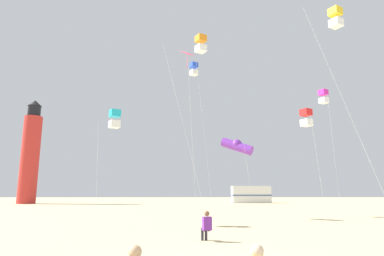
{
  "coord_description": "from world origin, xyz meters",
  "views": [
    {
      "loc": [
        -0.96,
        -7.71,
        1.93
      ],
      "look_at": [
        -0.71,
        9.43,
        5.21
      ],
      "focal_mm": 30.94,
      "sensor_mm": 36.0,
      "label": 1
    }
  ],
  "objects_px": {
    "kite_flyer_standing": "(206,225)",
    "kite_diamond_rainbow": "(188,61)",
    "kite_tube_violet": "(237,146)",
    "kite_box_scarlet": "(306,118)",
    "lighthouse_distant": "(30,154)",
    "kite_box_orange": "(201,44)",
    "kite_box_magenta": "(323,97)",
    "rv_van_white": "(251,194)",
    "kite_box_blue": "(194,69)",
    "kite_box_cyan": "(115,119)",
    "kite_box_gold": "(336,18)"
  },
  "relations": [
    {
      "from": "kite_flyer_standing",
      "to": "kite_diamond_rainbow",
      "type": "xyz_separation_m",
      "value": [
        -0.76,
        9.72,
        10.88
      ]
    },
    {
      "from": "kite_tube_violet",
      "to": "kite_diamond_rainbow",
      "type": "bearing_deg",
      "value": -162.79
    },
    {
      "from": "kite_box_scarlet",
      "to": "lighthouse_distant",
      "type": "bearing_deg",
      "value": 135.79
    },
    {
      "from": "kite_box_orange",
      "to": "kite_box_scarlet",
      "type": "height_order",
      "value": "kite_box_orange"
    },
    {
      "from": "kite_box_magenta",
      "to": "rv_van_white",
      "type": "xyz_separation_m",
      "value": [
        -0.5,
        30.51,
        -8.22
      ]
    },
    {
      "from": "kite_diamond_rainbow",
      "to": "kite_box_blue",
      "type": "bearing_deg",
      "value": 83.42
    },
    {
      "from": "kite_box_orange",
      "to": "kite_tube_violet",
      "type": "height_order",
      "value": "kite_box_orange"
    },
    {
      "from": "kite_box_cyan",
      "to": "kite_tube_violet",
      "type": "distance_m",
      "value": 9.29
    },
    {
      "from": "lighthouse_distant",
      "to": "rv_van_white",
      "type": "height_order",
      "value": "lighthouse_distant"
    },
    {
      "from": "kite_box_cyan",
      "to": "kite_box_blue",
      "type": "bearing_deg",
      "value": 57.04
    },
    {
      "from": "kite_diamond_rainbow",
      "to": "kite_box_cyan",
      "type": "relative_size",
      "value": 1.77
    },
    {
      "from": "kite_tube_violet",
      "to": "kite_box_scarlet",
      "type": "relative_size",
      "value": 0.82
    },
    {
      "from": "kite_box_magenta",
      "to": "kite_box_cyan",
      "type": "bearing_deg",
      "value": -159.49
    },
    {
      "from": "kite_box_blue",
      "to": "kite_box_orange",
      "type": "relative_size",
      "value": 1.1
    },
    {
      "from": "kite_flyer_standing",
      "to": "kite_box_scarlet",
      "type": "xyz_separation_m",
      "value": [
        7.1,
        7.67,
        6.08
      ]
    },
    {
      "from": "kite_diamond_rainbow",
      "to": "kite_box_cyan",
      "type": "height_order",
      "value": "kite_diamond_rainbow"
    },
    {
      "from": "kite_flyer_standing",
      "to": "kite_box_magenta",
      "type": "bearing_deg",
      "value": -146.5
    },
    {
      "from": "kite_box_magenta",
      "to": "kite_box_scarlet",
      "type": "bearing_deg",
      "value": -124.24
    },
    {
      "from": "kite_box_magenta",
      "to": "kite_tube_violet",
      "type": "distance_m",
      "value": 8.92
    },
    {
      "from": "kite_box_gold",
      "to": "kite_box_orange",
      "type": "height_order",
      "value": "kite_box_gold"
    },
    {
      "from": "kite_box_cyan",
      "to": "kite_diamond_rainbow",
      "type": "bearing_deg",
      "value": 33.0
    },
    {
      "from": "kite_box_cyan",
      "to": "rv_van_white",
      "type": "distance_m",
      "value": 39.83
    },
    {
      "from": "kite_diamond_rainbow",
      "to": "kite_box_magenta",
      "type": "height_order",
      "value": "kite_diamond_rainbow"
    },
    {
      "from": "kite_diamond_rainbow",
      "to": "kite_box_scarlet",
      "type": "bearing_deg",
      "value": -14.59
    },
    {
      "from": "kite_box_scarlet",
      "to": "lighthouse_distant",
      "type": "relative_size",
      "value": 0.43
    },
    {
      "from": "kite_box_blue",
      "to": "kite_tube_violet",
      "type": "distance_m",
      "value": 8.94
    },
    {
      "from": "kite_box_gold",
      "to": "kite_box_orange",
      "type": "relative_size",
      "value": 1.02
    },
    {
      "from": "kite_box_blue",
      "to": "kite_box_orange",
      "type": "height_order",
      "value": "kite_box_blue"
    },
    {
      "from": "kite_box_magenta",
      "to": "kite_box_scarlet",
      "type": "distance_m",
      "value": 6.72
    },
    {
      "from": "kite_flyer_standing",
      "to": "kite_box_scarlet",
      "type": "height_order",
      "value": "kite_box_scarlet"
    },
    {
      "from": "kite_box_gold",
      "to": "lighthouse_distant",
      "type": "bearing_deg",
      "value": 133.07
    },
    {
      "from": "kite_box_magenta",
      "to": "kite_box_scarlet",
      "type": "height_order",
      "value": "kite_box_magenta"
    },
    {
      "from": "kite_diamond_rainbow",
      "to": "kite_box_magenta",
      "type": "bearing_deg",
      "value": 14.72
    },
    {
      "from": "kite_box_blue",
      "to": "kite_tube_violet",
      "type": "xyz_separation_m",
      "value": [
        3.13,
        -3.8,
        -7.46
      ]
    },
    {
      "from": "kite_diamond_rainbow",
      "to": "kite_box_orange",
      "type": "distance_m",
      "value": 2.97
    },
    {
      "from": "kite_box_blue",
      "to": "kite_box_cyan",
      "type": "relative_size",
      "value": 1.91
    },
    {
      "from": "lighthouse_distant",
      "to": "kite_box_cyan",
      "type": "bearing_deg",
      "value": -57.98
    },
    {
      "from": "kite_tube_violet",
      "to": "lighthouse_distant",
      "type": "relative_size",
      "value": 0.35
    },
    {
      "from": "rv_van_white",
      "to": "kite_box_magenta",
      "type": "bearing_deg",
      "value": -90.18
    },
    {
      "from": "kite_flyer_standing",
      "to": "kite_box_gold",
      "type": "xyz_separation_m",
      "value": [
        7.74,
        3.78,
        11.09
      ]
    },
    {
      "from": "kite_box_gold",
      "to": "rv_van_white",
      "type": "bearing_deg",
      "value": 86.71
    },
    {
      "from": "kite_box_gold",
      "to": "kite_diamond_rainbow",
      "type": "bearing_deg",
      "value": 145.06
    },
    {
      "from": "kite_box_blue",
      "to": "kite_box_magenta",
      "type": "distance_m",
      "value": 11.31
    },
    {
      "from": "kite_box_gold",
      "to": "kite_tube_violet",
      "type": "xyz_separation_m",
      "value": [
        -4.8,
        7.08,
        -6.45
      ]
    },
    {
      "from": "kite_box_blue",
      "to": "rv_van_white",
      "type": "xyz_separation_m",
      "value": [
        10.19,
        28.52,
        -11.32
      ]
    },
    {
      "from": "kite_flyer_standing",
      "to": "kite_box_scarlet",
      "type": "relative_size",
      "value": 0.16
    },
    {
      "from": "kite_box_blue",
      "to": "kite_box_orange",
      "type": "distance_m",
      "value": 7.89
    },
    {
      "from": "kite_box_blue",
      "to": "kite_box_scarlet",
      "type": "xyz_separation_m",
      "value": [
        7.29,
        -7.0,
        -6.01
      ]
    },
    {
      "from": "kite_box_blue",
      "to": "kite_box_scarlet",
      "type": "distance_m",
      "value": 11.76
    },
    {
      "from": "kite_box_cyan",
      "to": "kite_box_scarlet",
      "type": "relative_size",
      "value": 0.96
    }
  ]
}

